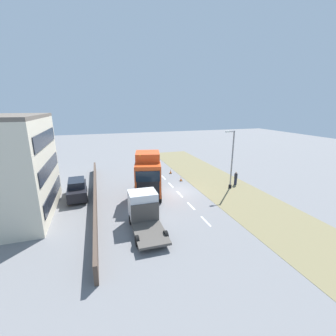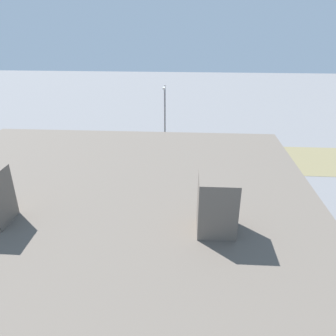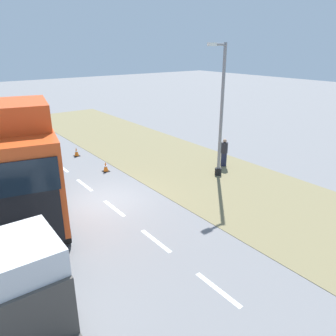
{
  "view_description": "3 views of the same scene",
  "coord_description": "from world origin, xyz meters",
  "px_view_note": "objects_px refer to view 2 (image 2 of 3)",
  "views": [
    {
      "loc": [
        8.33,
        22.84,
        9.56
      ],
      "look_at": [
        0.77,
        -1.03,
        2.61
      ],
      "focal_mm": 24.0,
      "sensor_mm": 36.0,
      "label": 1
    },
    {
      "loc": [
        23.52,
        3.01,
        12.53
      ],
      "look_at": [
        0.21,
        1.55,
        1.69
      ],
      "focal_mm": 35.0,
      "sensor_mm": 36.0,
      "label": 2
    },
    {
      "loc": [
        5.83,
        12.61,
        6.73
      ],
      "look_at": [
        -2.37,
        1.7,
        1.61
      ],
      "focal_mm": 35.0,
      "sensor_mm": 36.0,
      "label": 3
    }
  ],
  "objects_px": {
    "parked_car": "(93,267)",
    "lamp_post": "(165,125)",
    "pedestrian": "(157,143)",
    "flatbed_truck": "(236,205)",
    "lorry_cab": "(154,178)",
    "traffic_cone_lead": "(113,172)",
    "traffic_cone_trailing": "(71,172)"
  },
  "relations": [
    {
      "from": "traffic_cone_lead",
      "to": "traffic_cone_trailing",
      "type": "relative_size",
      "value": 1.0
    },
    {
      "from": "lorry_cab",
      "to": "pedestrian",
      "type": "xyz_separation_m",
      "value": [
        -11.36,
        -0.84,
        -1.68
      ]
    },
    {
      "from": "flatbed_truck",
      "to": "lorry_cab",
      "type": "bearing_deg",
      "value": 74.18
    },
    {
      "from": "flatbed_truck",
      "to": "lamp_post",
      "type": "height_order",
      "value": "lamp_post"
    },
    {
      "from": "pedestrian",
      "to": "traffic_cone_trailing",
      "type": "relative_size",
      "value": 2.86
    },
    {
      "from": "flatbed_truck",
      "to": "lamp_post",
      "type": "bearing_deg",
      "value": 25.63
    },
    {
      "from": "pedestrian",
      "to": "traffic_cone_trailing",
      "type": "bearing_deg",
      "value": -48.07
    },
    {
      "from": "traffic_cone_lead",
      "to": "traffic_cone_trailing",
      "type": "bearing_deg",
      "value": -86.07
    },
    {
      "from": "lamp_post",
      "to": "traffic_cone_lead",
      "type": "bearing_deg",
      "value": -42.26
    },
    {
      "from": "lorry_cab",
      "to": "traffic_cone_lead",
      "type": "distance_m",
      "value": 7.14
    },
    {
      "from": "pedestrian",
      "to": "traffic_cone_trailing",
      "type": "height_order",
      "value": "pedestrian"
    },
    {
      "from": "lorry_cab",
      "to": "lamp_post",
      "type": "relative_size",
      "value": 1.1
    },
    {
      "from": "parked_car",
      "to": "flatbed_truck",
      "type": "bearing_deg",
      "value": 122.53
    },
    {
      "from": "parked_car",
      "to": "lamp_post",
      "type": "relative_size",
      "value": 0.7
    },
    {
      "from": "traffic_cone_trailing",
      "to": "parked_car",
      "type": "bearing_deg",
      "value": 23.79
    },
    {
      "from": "lamp_post",
      "to": "pedestrian",
      "type": "xyz_separation_m",
      "value": [
        -1.38,
        -0.86,
        -2.31
      ]
    },
    {
      "from": "parked_car",
      "to": "traffic_cone_trailing",
      "type": "bearing_deg",
      "value": -159.51
    },
    {
      "from": "lorry_cab",
      "to": "parked_car",
      "type": "relative_size",
      "value": 1.57
    },
    {
      "from": "lorry_cab",
      "to": "traffic_cone_lead",
      "type": "xyz_separation_m",
      "value": [
        -5.33,
        -4.2,
        -2.2
      ]
    },
    {
      "from": "pedestrian",
      "to": "traffic_cone_lead",
      "type": "bearing_deg",
      "value": -29.12
    },
    {
      "from": "flatbed_truck",
      "to": "pedestrian",
      "type": "xyz_separation_m",
      "value": [
        -12.95,
        -6.3,
        -0.64
      ]
    },
    {
      "from": "pedestrian",
      "to": "lamp_post",
      "type": "bearing_deg",
      "value": 32.05
    },
    {
      "from": "traffic_cone_trailing",
      "to": "pedestrian",
      "type": "bearing_deg",
      "value": 131.93
    },
    {
      "from": "lorry_cab",
      "to": "traffic_cone_trailing",
      "type": "bearing_deg",
      "value": -110.35
    },
    {
      "from": "parked_car",
      "to": "lamp_post",
      "type": "distance_m",
      "value": 17.54
    },
    {
      "from": "lorry_cab",
      "to": "parked_car",
      "type": "height_order",
      "value": "lorry_cab"
    },
    {
      "from": "lamp_post",
      "to": "traffic_cone_lead",
      "type": "distance_m",
      "value": 6.89
    },
    {
      "from": "lorry_cab",
      "to": "parked_car",
      "type": "distance_m",
      "value": 7.79
    },
    {
      "from": "parked_car",
      "to": "traffic_cone_lead",
      "type": "distance_m",
      "value": 12.74
    },
    {
      "from": "parked_car",
      "to": "lamp_post",
      "type": "bearing_deg",
      "value": 168.73
    },
    {
      "from": "flatbed_truck",
      "to": "parked_car",
      "type": "xyz_separation_m",
      "value": [
        5.67,
        -7.85,
        -0.48
      ]
    },
    {
      "from": "pedestrian",
      "to": "parked_car",
      "type": "bearing_deg",
      "value": -4.75
    }
  ]
}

